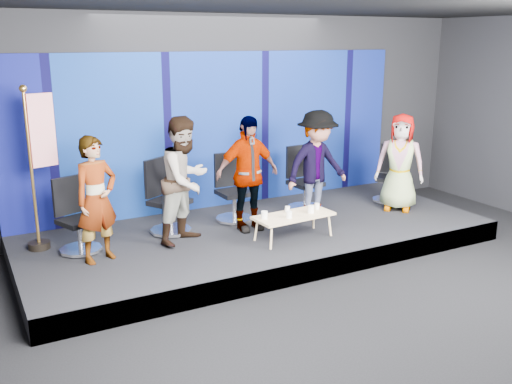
{
  "coord_description": "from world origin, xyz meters",
  "views": [
    {
      "loc": [
        -3.94,
        -4.76,
        3.08
      ],
      "look_at": [
        -0.1,
        2.4,
        0.91
      ],
      "focal_mm": 40.0,
      "sensor_mm": 36.0,
      "label": 1
    }
  ],
  "objects_px": {
    "chair_c": "(233,199)",
    "chair_d": "(303,189)",
    "chair_a": "(77,228)",
    "mug_a": "(264,215)",
    "mug_d": "(311,209)",
    "mug_c": "(287,209)",
    "chair_e": "(389,183)",
    "coffee_table": "(294,216)",
    "panelist_d": "(317,165)",
    "flag_stand": "(39,164)",
    "panelist_a": "(97,200)",
    "mug_b": "(289,215)",
    "chair_b": "(167,209)",
    "panelist_b": "(185,180)",
    "panelist_c": "(247,174)",
    "panelist_e": "(400,162)",
    "mug_e": "(317,206)"
  },
  "relations": [
    {
      "from": "coffee_table",
      "to": "mug_b",
      "type": "xyz_separation_m",
      "value": [
        -0.14,
        -0.1,
        0.08
      ]
    },
    {
      "from": "panelist_a",
      "to": "flag_stand",
      "type": "bearing_deg",
      "value": 101.09
    },
    {
      "from": "chair_b",
      "to": "mug_b",
      "type": "height_order",
      "value": "chair_b"
    },
    {
      "from": "chair_a",
      "to": "chair_d",
      "type": "xyz_separation_m",
      "value": [
        3.77,
        0.24,
        0.02
      ]
    },
    {
      "from": "panelist_c",
      "to": "panelist_a",
      "type": "bearing_deg",
      "value": -175.78
    },
    {
      "from": "chair_a",
      "to": "chair_d",
      "type": "distance_m",
      "value": 3.78
    },
    {
      "from": "chair_a",
      "to": "mug_b",
      "type": "bearing_deg",
      "value": -42.5
    },
    {
      "from": "panelist_d",
      "to": "chair_e",
      "type": "height_order",
      "value": "panelist_d"
    },
    {
      "from": "coffee_table",
      "to": "mug_c",
      "type": "bearing_deg",
      "value": 95.51
    },
    {
      "from": "panelist_a",
      "to": "panelist_b",
      "type": "relative_size",
      "value": 0.92
    },
    {
      "from": "chair_c",
      "to": "coffee_table",
      "type": "xyz_separation_m",
      "value": [
        0.39,
        -1.2,
        -0.02
      ]
    },
    {
      "from": "mug_a",
      "to": "mug_c",
      "type": "bearing_deg",
      "value": 15.02
    },
    {
      "from": "panelist_b",
      "to": "flag_stand",
      "type": "distance_m",
      "value": 1.95
    },
    {
      "from": "panelist_b",
      "to": "panelist_e",
      "type": "xyz_separation_m",
      "value": [
        3.73,
        -0.21,
        -0.08
      ]
    },
    {
      "from": "panelist_d",
      "to": "mug_b",
      "type": "bearing_deg",
      "value": -145.51
    },
    {
      "from": "panelist_a",
      "to": "mug_e",
      "type": "bearing_deg",
      "value": -28.71
    },
    {
      "from": "panelist_a",
      "to": "panelist_e",
      "type": "relative_size",
      "value": 1.01
    },
    {
      "from": "chair_d",
      "to": "chair_b",
      "type": "bearing_deg",
      "value": 177.24
    },
    {
      "from": "mug_a",
      "to": "panelist_c",
      "type": "bearing_deg",
      "value": 83.31
    },
    {
      "from": "mug_a",
      "to": "mug_d",
      "type": "height_order",
      "value": "mug_d"
    },
    {
      "from": "mug_a",
      "to": "mug_b",
      "type": "relative_size",
      "value": 1.11
    },
    {
      "from": "panelist_e",
      "to": "mug_d",
      "type": "relative_size",
      "value": 14.83
    },
    {
      "from": "coffee_table",
      "to": "chair_d",
      "type": "bearing_deg",
      "value": 51.87
    },
    {
      "from": "chair_e",
      "to": "coffee_table",
      "type": "bearing_deg",
      "value": -114.62
    },
    {
      "from": "panelist_d",
      "to": "mug_d",
      "type": "xyz_separation_m",
      "value": [
        -0.58,
        -0.73,
        -0.45
      ]
    },
    {
      "from": "panelist_b",
      "to": "chair_d",
      "type": "relative_size",
      "value": 1.67
    },
    {
      "from": "mug_e",
      "to": "chair_d",
      "type": "bearing_deg",
      "value": 66.73
    },
    {
      "from": "chair_b",
      "to": "flag_stand",
      "type": "bearing_deg",
      "value": 143.32
    },
    {
      "from": "mug_a",
      "to": "panelist_d",
      "type": "bearing_deg",
      "value": 26.66
    },
    {
      "from": "panelist_a",
      "to": "chair_c",
      "type": "relative_size",
      "value": 1.54
    },
    {
      "from": "chair_b",
      "to": "panelist_e",
      "type": "relative_size",
      "value": 0.68
    },
    {
      "from": "mug_e",
      "to": "coffee_table",
      "type": "bearing_deg",
      "value": -170.69
    },
    {
      "from": "panelist_b",
      "to": "mug_d",
      "type": "bearing_deg",
      "value": -52.22
    },
    {
      "from": "panelist_d",
      "to": "flag_stand",
      "type": "height_order",
      "value": "flag_stand"
    },
    {
      "from": "mug_a",
      "to": "panelist_e",
      "type": "bearing_deg",
      "value": 8.1
    },
    {
      "from": "chair_c",
      "to": "chair_d",
      "type": "bearing_deg",
      "value": -1.86
    },
    {
      "from": "chair_d",
      "to": "mug_b",
      "type": "height_order",
      "value": "chair_d"
    },
    {
      "from": "chair_a",
      "to": "panelist_b",
      "type": "bearing_deg",
      "value": -33.49
    },
    {
      "from": "panelist_c",
      "to": "flag_stand",
      "type": "distance_m",
      "value": 2.89
    },
    {
      "from": "mug_c",
      "to": "mug_d",
      "type": "relative_size",
      "value": 0.78
    },
    {
      "from": "panelist_c",
      "to": "mug_c",
      "type": "distance_m",
      "value": 0.81
    },
    {
      "from": "chair_b",
      "to": "chair_e",
      "type": "bearing_deg",
      "value": -33.37
    },
    {
      "from": "chair_b",
      "to": "panelist_c",
      "type": "xyz_separation_m",
      "value": [
        1.12,
        -0.43,
        0.5
      ]
    },
    {
      "from": "chair_b",
      "to": "mug_b",
      "type": "relative_size",
      "value": 11.34
    },
    {
      "from": "chair_b",
      "to": "panelist_d",
      "type": "height_order",
      "value": "panelist_d"
    },
    {
      "from": "mug_c",
      "to": "chair_e",
      "type": "bearing_deg",
      "value": 15.97
    },
    {
      "from": "chair_b",
      "to": "chair_d",
      "type": "xyz_separation_m",
      "value": [
        2.43,
        0.06,
        -0.01
      ]
    },
    {
      "from": "mug_a",
      "to": "mug_d",
      "type": "relative_size",
      "value": 0.99
    },
    {
      "from": "panelist_c",
      "to": "mug_b",
      "type": "height_order",
      "value": "panelist_c"
    },
    {
      "from": "mug_b",
      "to": "mug_c",
      "type": "distance_m",
      "value": 0.28
    }
  ]
}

